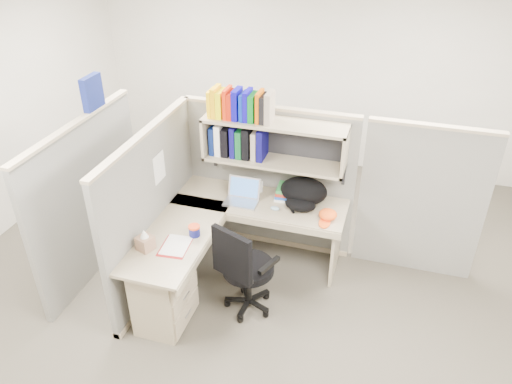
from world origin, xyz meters
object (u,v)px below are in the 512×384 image
(laptop, at_px, (241,193))
(snack_canister, at_px, (194,231))
(backpack, at_px, (302,194))
(desk, at_px, (192,269))
(task_chair, at_px, (245,281))

(laptop, xyz_separation_m, snack_canister, (-0.23, -0.65, -0.06))
(snack_canister, bearing_deg, laptop, 70.28)
(backpack, bearing_deg, desk, -150.19)
(desk, relative_size, backpack, 3.72)
(laptop, height_order, snack_canister, laptop)
(laptop, bearing_deg, task_chair, -69.70)
(backpack, height_order, snack_canister, backpack)
(snack_canister, bearing_deg, backpack, 42.90)
(laptop, bearing_deg, snack_canister, -110.31)
(desk, bearing_deg, snack_canister, 90.58)
(task_chair, bearing_deg, desk, -171.96)
(desk, relative_size, task_chair, 1.75)
(desk, xyz_separation_m, snack_canister, (-0.00, 0.13, 0.35))
(snack_canister, distance_m, task_chair, 0.66)
(backpack, relative_size, task_chair, 0.47)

